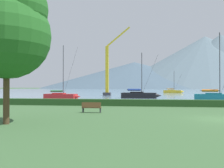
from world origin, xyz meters
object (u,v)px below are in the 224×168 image
Objects in this scene: park_bench_under_tree at (92,107)px; dock_crane at (108,73)px; park_tree at (9,30)px; sailboat_slip_0 at (61,96)px; sailboat_slip_3 at (173,91)px; sailboat_slip_1 at (139,95)px; sailboat_slip_4 at (217,97)px.

dock_crane is (-5.12, 42.28, 5.53)m from park_bench_under_tree.
dock_crane reaches higher than park_tree.
sailboat_slip_0 is 54.77m from sailboat_slip_3.
dock_crane is (-20.36, -28.48, 5.44)m from sailboat_slip_3.
sailboat_slip_0 is 15.88m from sailboat_slip_1.
sailboat_slip_4 is 6.60× the size of park_bench_under_tree.
sailboat_slip_4 reaches higher than sailboat_slip_0.
sailboat_slip_1 reaches higher than sailboat_slip_3.
sailboat_slip_3 is 35.43m from dock_crane.
sailboat_slip_3 is 0.45× the size of dock_crane.
sailboat_slip_1 is 0.51× the size of dock_crane.
sailboat_slip_0 is 21.13m from dock_crane.
sailboat_slip_3 is at bearing 107.42° from sailboat_slip_4.
park_bench_under_tree is at bearing -90.03° from sailboat_slip_1.
park_bench_under_tree is 9.66m from park_tree.
park_bench_under_tree is at bearing -83.10° from dock_crane.
park_tree is at bearing -110.32° from sailboat_slip_4.
sailboat_slip_1 is at bearing 78.35° from park_tree.
dock_crane is at bearing 91.67° from park_tree.
dock_crane is (-22.05, 20.81, 5.38)m from sailboat_slip_4.
sailboat_slip_0 reaches higher than sailboat_slip_3.
sailboat_slip_0 is at bearing 104.10° from park_tree.
sailboat_slip_0 is at bearing -107.31° from dock_crane.
sailboat_slip_0 is at bearing 115.83° from park_bench_under_tree.
park_bench_under_tree is (-3.65, -28.44, -0.14)m from sailboat_slip_1.
sailboat_slip_4 is at bearing 51.43° from park_bench_under_tree.
sailboat_slip_0 is 0.89× the size of sailboat_slip_4.
sailboat_slip_0 is 28.15m from sailboat_slip_4.
sailboat_slip_1 is 17.25m from dock_crane.
park_tree is at bearing -117.64° from park_bench_under_tree.
dock_crane reaches higher than park_bench_under_tree.
sailboat_slip_4 is at bearing -43.35° from dock_crane.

